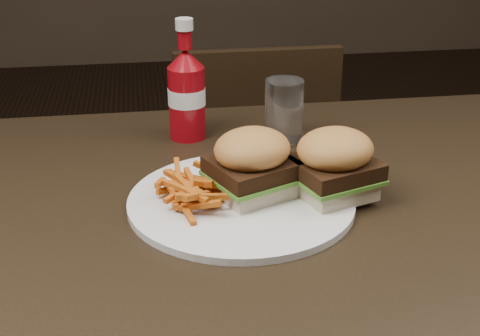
{
  "coord_description": "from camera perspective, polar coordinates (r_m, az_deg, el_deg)",
  "views": [
    {
      "loc": [
        -0.08,
        -0.79,
        1.17
      ],
      "look_at": [
        0.04,
        0.01,
        0.8
      ],
      "focal_mm": 50.0,
      "sensor_mm": 36.0,
      "label": 1
    }
  ],
  "objects": [
    {
      "name": "sandwich_half_a",
      "position": [
        0.91,
        1.03,
        -1.59
      ],
      "size": [
        0.12,
        0.12,
        0.02
      ],
      "primitive_type": "cube",
      "rotation": [
        0.0,
        0.0,
        0.41
      ],
      "color": "beige",
      "rests_on": "plate"
    },
    {
      "name": "tumbler",
      "position": [
        1.09,
        3.77,
        4.99
      ],
      "size": [
        0.08,
        0.08,
        0.1
      ],
      "primitive_type": "cylinder",
      "rotation": [
        0.0,
        0.0,
        -0.33
      ],
      "color": "white",
      "rests_on": "dining_table"
    },
    {
      "name": "ketchup_bottle",
      "position": [
        1.11,
        -4.55,
        5.54
      ],
      "size": [
        0.08,
        0.08,
        0.12
      ],
      "primitive_type": "cylinder",
      "rotation": [
        0.0,
        0.0,
        0.39
      ],
      "color": "maroon",
      "rests_on": "dining_table"
    },
    {
      "name": "dining_table",
      "position": [
        0.91,
        -2.39,
        -4.52
      ],
      "size": [
        1.2,
        0.8,
        0.04
      ],
      "primitive_type": "cube",
      "color": "black",
      "rests_on": "ground"
    },
    {
      "name": "sandwich_half_b",
      "position": [
        0.91,
        7.93,
        -1.58
      ],
      "size": [
        0.12,
        0.11,
        0.02
      ],
      "primitive_type": "cube",
      "rotation": [
        0.0,
        0.0,
        0.33
      ],
      "color": "beige",
      "rests_on": "plate"
    },
    {
      "name": "fries_pile",
      "position": [
        0.89,
        -3.95,
        -1.45
      ],
      "size": [
        0.12,
        0.12,
        0.04
      ],
      "primitive_type": null,
      "rotation": [
        0.0,
        0.0,
        -0.21
      ],
      "color": "#C56914",
      "rests_on": "plate"
    },
    {
      "name": "plate",
      "position": [
        0.9,
        0.1,
        -2.87
      ],
      "size": [
        0.31,
        0.31,
        0.01
      ],
      "primitive_type": "cylinder",
      "color": "white",
      "rests_on": "dining_table"
    },
    {
      "name": "chair_far",
      "position": [
        1.67,
        0.43,
        -1.69
      ],
      "size": [
        0.37,
        0.37,
        0.04
      ],
      "primitive_type": "cube",
      "rotation": [
        0.0,
        0.0,
        3.14
      ],
      "color": "black",
      "rests_on": "ground"
    }
  ]
}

